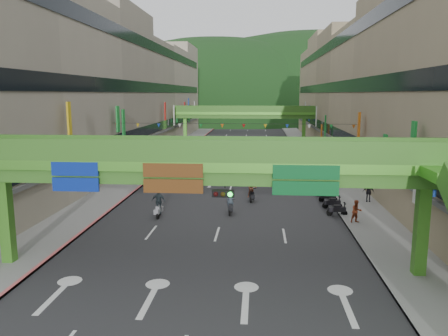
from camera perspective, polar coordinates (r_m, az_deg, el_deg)
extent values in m
plane|color=black|center=(18.74, -4.61, -20.22)|extent=(320.00, 320.00, 0.00)
cube|color=#28282B|center=(66.73, 2.16, 1.67)|extent=(18.00, 140.00, 0.02)
cube|color=gray|center=(68.06, -7.14, 1.81)|extent=(4.00, 140.00, 0.15)
cube|color=gray|center=(67.19, 11.58, 1.59)|extent=(4.00, 140.00, 0.15)
cube|color=#CC5959|center=(67.70, -5.56, 1.81)|extent=(0.20, 140.00, 0.18)
cube|color=gray|center=(66.98, 9.96, 1.63)|extent=(0.20, 140.00, 0.18)
cube|color=#9E937F|center=(69.49, -13.87, 9.57)|extent=(12.00, 95.00, 19.00)
cube|color=black|center=(68.04, -8.83, 5.27)|extent=(0.08, 90.25, 1.40)
cube|color=black|center=(67.85, -8.96, 10.32)|extent=(0.08, 90.25, 1.40)
cube|color=black|center=(68.19, -9.10, 15.37)|extent=(0.08, 90.25, 1.40)
cube|color=gray|center=(68.01, 18.65, 9.35)|extent=(12.00, 95.00, 19.00)
cube|color=black|center=(67.01, 13.36, 5.05)|extent=(0.08, 90.25, 1.40)
cube|color=black|center=(66.82, 13.56, 10.19)|extent=(0.08, 90.25, 1.40)
cube|color=black|center=(67.17, 13.77, 15.31)|extent=(0.08, 90.25, 1.40)
cube|color=#4C9E2D|center=(22.47, -2.40, 0.51)|extent=(28.00, 2.20, 0.50)
cube|color=#387223|center=(22.58, -2.39, -1.00)|extent=(28.00, 1.76, 0.70)
cube|color=#4C9E2D|center=(26.84, -26.51, -6.33)|extent=(0.60, 0.60, 4.80)
cube|color=#4C9E2D|center=(24.54, 24.33, -7.61)|extent=(0.60, 0.60, 4.80)
cube|color=#387223|center=(21.34, -2.75, 2.18)|extent=(28.00, 0.12, 1.10)
cube|color=#387223|center=(23.39, -2.11, 2.85)|extent=(28.00, 0.12, 1.10)
cube|color=navy|center=(23.25, -18.84, -1.20)|extent=(2.40, 0.12, 1.50)
cube|color=#593314|center=(21.76, -6.66, -1.46)|extent=(3.00, 0.12, 1.50)
cube|color=#0C5926|center=(21.48, 10.62, -1.71)|extent=(3.20, 0.12, 1.50)
cube|color=black|center=(21.42, -0.11, -3.36)|extent=(1.10, 0.28, 0.35)
cube|color=#4C9E2D|center=(81.15, 2.63, 7.17)|extent=(28.00, 2.20, 0.50)
cube|color=#387223|center=(81.18, 2.62, 6.74)|extent=(28.00, 1.76, 0.70)
cube|color=#4C9E2D|center=(82.46, -5.08, 4.85)|extent=(0.60, 0.60, 4.80)
cube|color=#4C9E2D|center=(81.74, 10.36, 4.69)|extent=(0.60, 0.60, 4.80)
cube|color=#387223|center=(80.08, 2.61, 7.71)|extent=(28.00, 0.12, 1.10)
cube|color=#387223|center=(82.15, 2.66, 7.76)|extent=(28.00, 0.12, 1.10)
ellipsoid|color=#1C4419|center=(177.15, -1.24, 6.69)|extent=(168.00, 140.00, 112.00)
ellipsoid|color=#1C4419|center=(197.51, 11.07, 6.83)|extent=(208.00, 176.00, 128.00)
cylinder|color=black|center=(46.21, 1.17, 5.81)|extent=(26.00, 0.03, 0.03)
cone|color=red|center=(48.58, -13.78, 5.43)|extent=(0.36, 0.36, 0.40)
cone|color=gold|center=(47.92, -11.19, 5.47)|extent=(0.36, 0.36, 0.40)
cone|color=#193FB2|center=(47.36, -8.52, 5.50)|extent=(0.36, 0.36, 0.40)
cone|color=silver|center=(46.90, -5.81, 5.52)|extent=(0.36, 0.36, 0.40)
cone|color=#198C33|center=(46.55, -3.04, 5.52)|extent=(0.36, 0.36, 0.40)
cone|color=orange|center=(46.31, -0.24, 5.51)|extent=(0.36, 0.36, 0.40)
cone|color=red|center=(46.17, 2.59, 5.49)|extent=(0.36, 0.36, 0.40)
cone|color=gold|center=(46.15, 5.42, 5.46)|extent=(0.36, 0.36, 0.40)
cone|color=#193FB2|center=(46.25, 8.25, 5.41)|extent=(0.36, 0.36, 0.40)
cone|color=silver|center=(46.45, 11.06, 5.35)|extent=(0.36, 0.36, 0.40)
cone|color=#198C33|center=(46.76, 13.84, 5.27)|extent=(0.36, 0.36, 0.40)
cone|color=orange|center=(47.18, 16.57, 5.19)|extent=(0.36, 0.36, 0.40)
cube|color=black|center=(34.27, 0.86, -5.15)|extent=(0.46, 1.33, 0.35)
cube|color=black|center=(34.21, 0.86, -4.75)|extent=(0.35, 0.57, 0.18)
cube|color=black|center=(34.67, 1.00, -4.12)|extent=(0.55, 0.11, 0.06)
cylinder|color=black|center=(34.87, 1.00, -5.40)|extent=(0.14, 0.51, 0.50)
cylinder|color=black|center=(33.82, 0.72, -5.88)|extent=(0.14, 0.51, 0.50)
imported|color=#3D4A59|center=(34.13, 0.87, -4.24)|extent=(0.58, 0.41, 1.52)
cube|color=black|center=(38.29, 3.66, -3.58)|extent=(0.56, 1.34, 0.35)
cube|color=black|center=(38.23, 3.66, -3.22)|extent=(0.39, 0.59, 0.18)
cube|color=black|center=(38.70, 3.82, -2.68)|extent=(0.55, 0.15, 0.06)
cylinder|color=black|center=(38.88, 3.80, -3.83)|extent=(0.18, 0.51, 0.50)
cylinder|color=black|center=(37.83, 3.50, -4.21)|extent=(0.18, 0.51, 0.50)
imported|color=brown|center=(38.14, 3.67, -2.63)|extent=(0.92, 0.77, 1.70)
cube|color=gray|center=(33.77, -8.54, -5.49)|extent=(0.49, 1.33, 0.35)
cube|color=gray|center=(33.71, -8.55, -5.08)|extent=(0.36, 0.58, 0.18)
cube|color=gray|center=(34.17, -8.45, -4.44)|extent=(0.55, 0.12, 0.06)
cylinder|color=black|center=(34.38, -8.41, -5.73)|extent=(0.15, 0.51, 0.50)
cylinder|color=black|center=(33.33, -8.64, -6.23)|extent=(0.15, 0.51, 0.50)
imported|color=#222C30|center=(33.59, -8.57, -4.31)|extent=(1.11, 0.56, 1.83)
cube|color=maroon|center=(58.61, 1.19, 1.08)|extent=(0.36, 1.30, 0.35)
cube|color=maroon|center=(58.57, 1.19, 1.33)|extent=(0.30, 0.55, 0.18)
cube|color=maroon|center=(59.08, 1.22, 1.64)|extent=(0.55, 0.06, 0.06)
cylinder|color=black|center=(59.20, 1.22, 0.88)|extent=(0.10, 0.50, 0.50)
cylinder|color=black|center=(58.11, 1.15, 0.71)|extent=(0.10, 0.50, 0.50)
imported|color=#3C3C42|center=(58.51, 1.19, 1.72)|extent=(0.84, 0.55, 1.71)
cube|color=black|center=(34.79, 14.54, -5.24)|extent=(1.33, 0.49, 0.35)
cube|color=black|center=(34.73, 14.56, -4.85)|extent=(0.58, 0.36, 0.18)
cube|color=black|center=(34.71, 15.49, -4.47)|extent=(0.12, 0.55, 0.06)
cylinder|color=black|center=(34.91, 15.43, -5.74)|extent=(0.51, 0.15, 0.50)
cylinder|color=black|center=(34.83, 13.62, -5.70)|extent=(0.51, 0.15, 0.50)
cube|color=black|center=(36.89, 13.96, -4.37)|extent=(1.33, 0.49, 0.35)
cube|color=black|center=(36.83, 13.98, -3.99)|extent=(0.58, 0.36, 0.18)
cube|color=black|center=(36.81, 14.85, -3.64)|extent=(0.12, 0.55, 0.06)
cylinder|color=black|center=(37.00, 14.79, -4.84)|extent=(0.51, 0.15, 0.50)
cylinder|color=black|center=(36.93, 13.09, -4.80)|extent=(0.51, 0.15, 0.50)
cube|color=black|center=(39.00, 13.44, -3.59)|extent=(1.33, 0.49, 0.35)
cube|color=black|center=(38.94, 13.45, -3.23)|extent=(0.58, 0.36, 0.18)
cube|color=black|center=(38.92, 14.28, -2.89)|extent=(0.12, 0.55, 0.06)
cylinder|color=black|center=(39.10, 14.23, -4.04)|extent=(0.51, 0.15, 0.50)
cylinder|color=black|center=(39.04, 12.61, -3.99)|extent=(0.51, 0.15, 0.50)
cube|color=black|center=(41.12, 12.97, -2.88)|extent=(1.33, 0.49, 0.35)
cube|color=black|center=(41.07, 12.99, -2.54)|extent=(0.58, 0.36, 0.18)
cube|color=black|center=(41.04, 13.77, -2.23)|extent=(0.12, 0.55, 0.06)
cylinder|color=black|center=(41.21, 13.72, -3.31)|extent=(0.51, 0.15, 0.50)
cylinder|color=black|center=(41.16, 12.19, -3.27)|extent=(0.51, 0.15, 0.50)
imported|color=#929299|center=(69.37, 0.43, 2.56)|extent=(1.93, 4.38, 1.40)
imported|color=gold|center=(78.98, 3.13, 3.46)|extent=(2.21, 4.61, 1.52)
imported|color=#A03E20|center=(32.95, 16.90, -5.70)|extent=(0.94, 0.81, 1.65)
imported|color=#242229|center=(39.58, 18.34, -3.22)|extent=(1.01, 0.56, 1.64)
imported|color=#282C4E|center=(57.10, 11.62, 1.02)|extent=(0.94, 0.71, 1.81)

